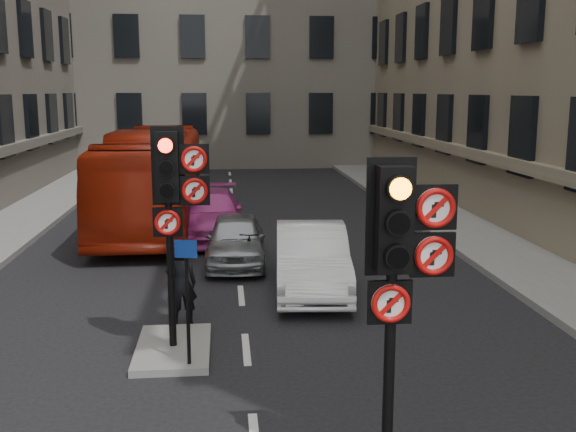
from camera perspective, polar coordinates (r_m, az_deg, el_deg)
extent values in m
cube|color=gray|center=(19.62, 17.19, -2.14)|extent=(3.00, 50.00, 0.16)
cube|color=gray|center=(11.46, -9.68, -10.99)|extent=(1.20, 2.00, 0.12)
cylinder|color=black|center=(7.50, 8.53, -13.51)|extent=(0.12, 0.12, 2.40)
cube|color=black|center=(6.98, 8.92, -0.27)|extent=(0.36, 0.28, 1.10)
cube|color=black|center=(7.10, 8.66, -0.07)|extent=(0.52, 0.03, 1.25)
cylinder|color=orange|center=(6.68, 9.52, 2.28)|extent=(0.22, 0.01, 0.22)
cylinder|color=black|center=(6.74, 9.43, -0.66)|extent=(0.22, 0.01, 0.22)
cylinder|color=black|center=(6.82, 9.34, -3.54)|extent=(0.22, 0.01, 0.22)
cube|color=black|center=(7.05, 12.30, 0.72)|extent=(0.47, 0.05, 0.47)
cylinder|color=white|center=(7.01, 12.39, 0.67)|extent=(0.41, 0.02, 0.41)
torus|color=#BF0C0A|center=(7.00, 12.43, 0.65)|extent=(0.41, 0.06, 0.41)
cube|color=#BF0C0A|center=(7.00, 12.44, 0.64)|extent=(0.25, 0.01, 0.25)
cube|color=black|center=(7.15, 12.14, -3.22)|extent=(0.47, 0.05, 0.47)
cylinder|color=white|center=(7.12, 12.23, -3.30)|extent=(0.41, 0.02, 0.41)
torus|color=#BF0C0A|center=(7.10, 12.27, -3.33)|extent=(0.41, 0.06, 0.41)
cube|color=#BF0C0A|center=(7.10, 12.28, -3.34)|extent=(0.25, 0.01, 0.25)
cube|color=black|center=(7.17, 8.60, -7.22)|extent=(0.47, 0.05, 0.47)
cylinder|color=white|center=(7.13, 8.68, -7.32)|extent=(0.41, 0.02, 0.41)
torus|color=#BF0C0A|center=(7.12, 8.71, -7.36)|extent=(0.41, 0.06, 0.41)
cube|color=#BF0C0A|center=(7.11, 8.72, -7.37)|extent=(0.25, 0.01, 0.25)
cylinder|color=black|center=(11.06, -9.88, -4.91)|extent=(0.12, 0.12, 2.40)
cube|color=black|center=(10.73, -10.18, 4.13)|extent=(0.36, 0.28, 1.10)
cube|color=black|center=(10.86, -10.13, 4.21)|extent=(0.52, 0.03, 1.25)
cylinder|color=#FF1407|center=(10.46, -10.35, 5.88)|extent=(0.22, 0.02, 0.22)
cylinder|color=black|center=(10.49, -10.28, 3.98)|extent=(0.22, 0.02, 0.22)
cylinder|color=black|center=(10.54, -10.22, 2.09)|extent=(0.22, 0.02, 0.22)
cube|color=black|center=(10.67, -7.95, 4.81)|extent=(0.47, 0.05, 0.47)
cylinder|color=white|center=(10.63, -7.96, 4.79)|extent=(0.41, 0.02, 0.41)
torus|color=#BF0C0A|center=(10.62, -7.97, 4.78)|extent=(0.41, 0.06, 0.41)
cube|color=#BF0C0A|center=(10.61, -7.97, 4.78)|extent=(0.25, 0.02, 0.25)
cube|color=black|center=(10.74, -7.89, 2.15)|extent=(0.47, 0.05, 0.47)
cylinder|color=white|center=(10.70, -7.89, 2.12)|extent=(0.41, 0.02, 0.41)
torus|color=#BF0C0A|center=(10.68, -7.90, 2.11)|extent=(0.41, 0.06, 0.41)
cube|color=#BF0C0A|center=(10.68, -7.90, 2.11)|extent=(0.25, 0.02, 0.25)
cube|color=black|center=(10.85, -10.14, -0.51)|extent=(0.47, 0.05, 0.47)
cylinder|color=white|center=(10.81, -10.16, -0.55)|extent=(0.41, 0.02, 0.41)
torus|color=#BF0C0A|center=(10.79, -10.16, -0.56)|extent=(0.41, 0.06, 0.41)
cube|color=#BF0C0A|center=(10.79, -10.17, -0.57)|extent=(0.25, 0.02, 0.25)
imported|color=#929599|center=(16.71, -4.44, -1.99)|extent=(1.59, 3.66, 1.23)
imported|color=white|center=(14.45, 1.98, -3.61)|extent=(1.81, 4.36, 1.40)
imported|color=#C33996|center=(19.81, -6.64, 0.15)|extent=(1.93, 4.67, 1.35)
imported|color=maroon|center=(21.80, -11.32, 3.20)|extent=(2.55, 10.88, 3.03)
imported|color=black|center=(16.30, -3.20, -2.76)|extent=(0.65, 1.66, 0.97)
imported|color=black|center=(12.48, -9.01, -5.71)|extent=(0.62, 0.47, 1.54)
cylinder|color=black|center=(10.35, -8.50, -7.36)|extent=(0.06, 0.06, 1.92)
cube|color=navy|center=(10.07, -8.64, -2.77)|extent=(0.34, 0.10, 0.27)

